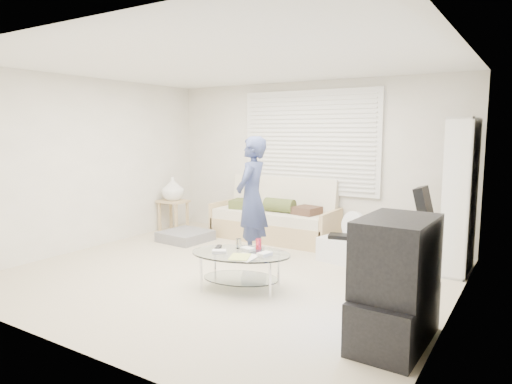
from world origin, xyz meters
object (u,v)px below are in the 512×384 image
Objects in this scene: tv_unit at (395,283)px; coffee_table at (241,260)px; bookshelf at (460,196)px; futon_sofa at (275,219)px.

tv_unit is 1.83m from coffee_table.
bookshelf is 1.50× the size of coffee_table.
futon_sofa is 1.60× the size of coffee_table.
futon_sofa is at bearing 173.96° from bookshelf.
bookshelf reaches higher than futon_sofa.
bookshelf reaches higher than tv_unit.
futon_sofa is 1.07× the size of bookshelf.
tv_unit is 0.83× the size of coffee_table.
bookshelf is 2.39m from tv_unit.
tv_unit is at bearing -45.15° from futon_sofa.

